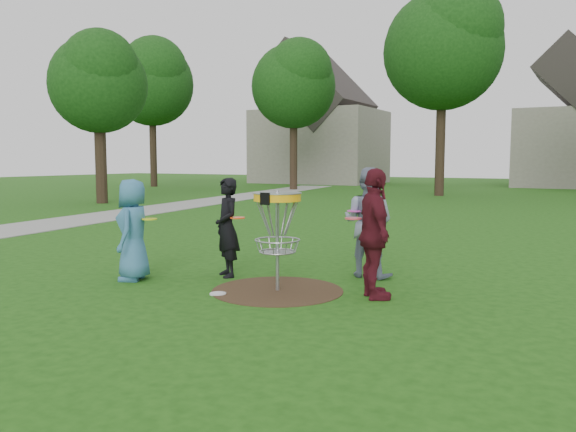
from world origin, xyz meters
The scene contains 11 objects.
ground centered at (0.00, 0.00, 0.00)m, with size 100.00×100.00×0.00m, color #19470F.
dirt_patch centered at (0.00, 0.00, 0.00)m, with size 1.80×1.80×0.01m, color #47331E.
concrete_path centered at (-10.00, 8.00, 0.01)m, with size 2.20×40.00×0.02m, color #9E9E99.
player_blue centered at (-2.22, -0.41, 0.75)m, with size 0.73×0.48×1.50m, color teal.
player_black centered at (-1.14, 0.45, 0.76)m, with size 0.55×0.36×1.51m, color black.
player_grey centered at (0.74, 1.48, 0.83)m, with size 0.81×0.63×1.67m, color gray.
player_maroon centered at (1.30, 0.23, 0.84)m, with size 0.98×0.41×1.68m, color #53131D.
disc_on_grass centered at (-0.59, -0.57, 0.01)m, with size 0.22×0.22×0.02m, color silver.
disc_golf_basket centered at (0.00, 0.00, 1.02)m, with size 0.66×0.67×1.38m.
held_discs centered at (-0.30, 0.35, 0.98)m, with size 3.19×1.82×0.13m.
tree_row centered at (0.44, 20.67, 6.21)m, with size 51.20×17.42×9.90m.
Camera 1 is at (3.73, -6.54, 1.78)m, focal length 35.00 mm.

